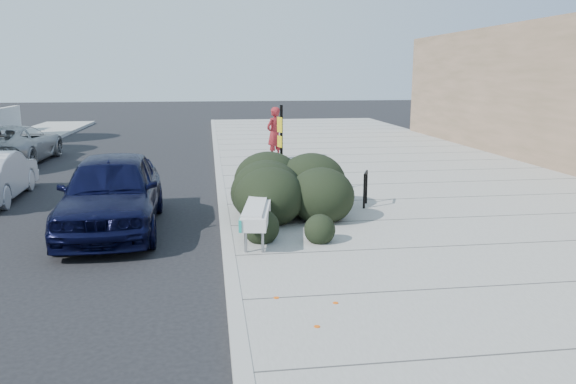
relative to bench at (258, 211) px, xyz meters
name	(u,v)px	position (x,y,z in m)	size (l,w,h in m)	color
ground	(229,264)	(-0.60, -1.00, -0.70)	(120.00, 120.00, 0.00)	black
sidewalk_near	(425,193)	(5.00, 4.00, -0.62)	(11.20, 50.00, 0.15)	gray
curb_near	(222,198)	(-0.60, 4.00, -0.61)	(0.22, 50.00, 0.17)	#9E9E99
bench	(258,211)	(0.00, 0.00, 0.00)	(0.84, 2.33, 0.69)	gray
bike_rack	(365,185)	(2.82, 2.38, -0.04)	(0.24, 0.54, 0.84)	black
sign_post	(281,145)	(0.94, 3.74, 0.81)	(0.13, 0.27, 2.37)	black
hedge	(294,185)	(0.95, 1.50, 0.20)	(2.00, 3.99, 1.50)	black
sedan_navy	(112,192)	(-2.97, 1.61, 0.13)	(1.96, 4.87, 1.66)	black
suv_silver	(16,144)	(-8.10, 11.76, 0.01)	(2.35, 5.09, 1.41)	#989B9D
pedestrian	(274,133)	(1.52, 10.22, 0.42)	(0.71, 0.47, 1.95)	maroon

